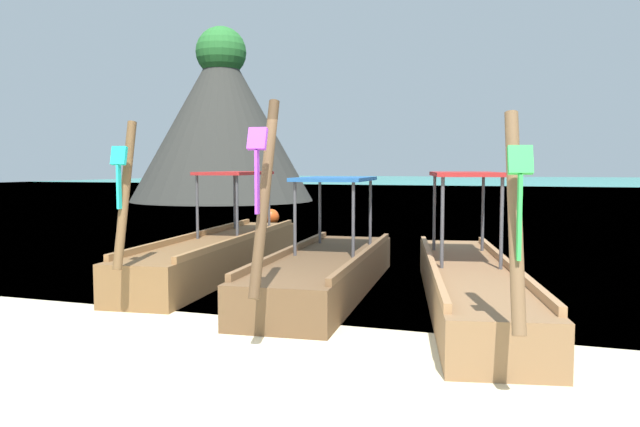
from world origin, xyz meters
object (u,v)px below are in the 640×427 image
longtail_boat_turquoise_ribbon (221,252)px  longtail_boat_violet_ribbon (326,270)px  mooring_buoy_near (271,217)px  longtail_boat_green_ribbon (469,282)px  karst_rock (217,122)px

longtail_boat_turquoise_ribbon → longtail_boat_violet_ribbon: (2.42, -1.11, -0.03)m
longtail_boat_turquoise_ribbon → mooring_buoy_near: longtail_boat_turquoise_ribbon is taller
longtail_boat_violet_ribbon → longtail_boat_turquoise_ribbon: bearing=155.4°
longtail_boat_green_ribbon → karst_rock: karst_rock is taller
longtail_boat_turquoise_ribbon → longtail_boat_green_ribbon: 4.89m
karst_rock → mooring_buoy_near: karst_rock is taller
longtail_boat_green_ribbon → mooring_buoy_near: size_ratio=12.50×
longtail_boat_green_ribbon → longtail_boat_violet_ribbon: bearing=170.5°
longtail_boat_green_ribbon → karst_rock: bearing=124.9°
karst_rock → mooring_buoy_near: 16.53m
karst_rock → mooring_buoy_near: (9.00, -13.20, -4.25)m
longtail_boat_violet_ribbon → longtail_boat_green_ribbon: bearing=-9.5°
longtail_boat_violet_ribbon → mooring_buoy_near: bearing=117.5°
karst_rock → mooring_buoy_near: bearing=-55.7°
longtail_boat_green_ribbon → karst_rock: size_ratio=0.61×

